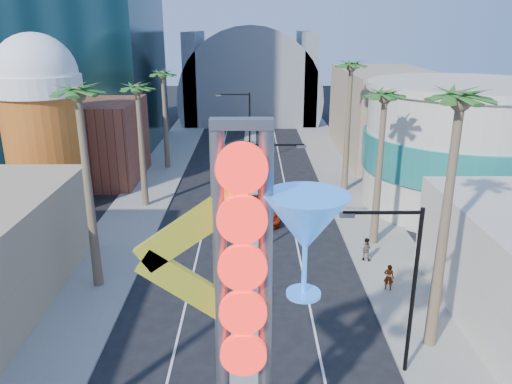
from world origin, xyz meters
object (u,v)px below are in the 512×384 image
(neon_sign, at_px, (269,286))
(pedestrian_b, at_px, (366,249))
(red_pickup, at_px, (264,209))
(pedestrian_a, at_px, (389,277))

(neon_sign, height_order, pedestrian_b, neon_sign)
(neon_sign, bearing_deg, red_pickup, 89.09)
(neon_sign, xyz_separation_m, pedestrian_a, (7.48, 12.27, -6.35))
(pedestrian_b, bearing_deg, red_pickup, -26.32)
(red_pickup, distance_m, pedestrian_b, 10.27)
(red_pickup, bearing_deg, pedestrian_a, -56.43)
(red_pickup, xyz_separation_m, pedestrian_b, (6.59, -7.87, 0.12))
(neon_sign, xyz_separation_m, pedestrian_b, (6.98, 16.21, -6.37))
(neon_sign, distance_m, pedestrian_b, 18.76)
(neon_sign, distance_m, pedestrian_a, 15.70)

